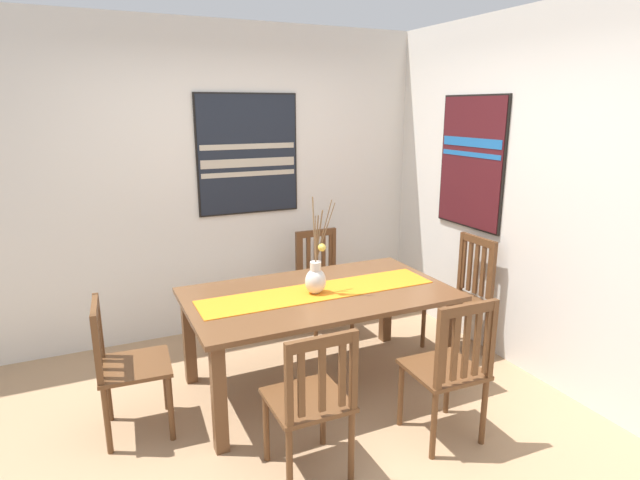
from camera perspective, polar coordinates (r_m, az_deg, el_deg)
The scene contains 13 objects.
ground_plane at distance 3.52m, azimuth -0.67°, elevation -20.32°, with size 6.40×6.40×0.03m, color #A37F5B.
wall_back at distance 4.70m, azimuth -10.12°, elevation 6.37°, with size 6.40×0.12×2.70m, color silver.
wall_side at distance 4.08m, azimuth 23.92°, elevation 4.13°, with size 0.12×6.40×2.70m, color silver.
dining_table at distance 3.70m, azimuth -0.14°, elevation -7.09°, with size 1.85×1.05×0.73m.
table_runner at distance 3.66m, azimuth -0.14°, elevation -5.70°, with size 1.70×0.36×0.01m, color orange.
centerpiece_vase at distance 3.59m, azimuth -0.45°, elevation -4.09°, with size 0.18×0.19×0.67m.
chair_0 at distance 2.89m, azimuth -0.97°, elevation -17.32°, with size 0.42×0.42×0.90m.
chair_1 at distance 3.46m, azimuth -20.67°, elevation -12.74°, with size 0.45×0.45×0.88m.
chair_2 at distance 4.66m, azimuth 0.23°, elevation -4.38°, with size 0.43×0.43×0.92m.
chair_3 at distance 4.43m, azimuth 15.51°, elevation -5.73°, with size 0.43×0.43×0.97m.
chair_4 at distance 3.26m, azimuth 14.19°, elevation -13.44°, with size 0.43×0.43×0.94m.
painting_on_back_wall at distance 4.65m, azimuth -7.98°, elevation 9.34°, with size 0.91×0.05×1.05m.
painting_on_side_wall at distance 4.54m, azimuth 16.43°, elevation 8.23°, with size 0.05×0.76×1.10m.
Camera 1 is at (-1.18, -2.64, 2.00)m, focal length 28.96 mm.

